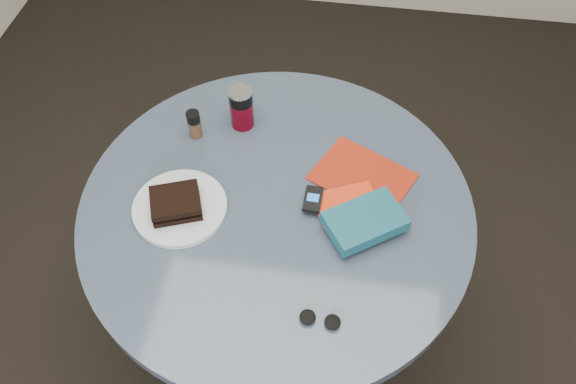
# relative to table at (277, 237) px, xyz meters

# --- Properties ---
(ground) EXTENTS (4.00, 4.00, 0.00)m
(ground) POSITION_rel_table_xyz_m (0.00, 0.00, -0.59)
(ground) COLOR black
(ground) RESTS_ON ground
(table) EXTENTS (1.00, 1.00, 0.75)m
(table) POSITION_rel_table_xyz_m (0.00, 0.00, 0.00)
(table) COLOR black
(table) RESTS_ON ground
(plate) EXTENTS (0.31, 0.31, 0.02)m
(plate) POSITION_rel_table_xyz_m (-0.24, -0.06, 0.17)
(plate) COLOR silver
(plate) RESTS_ON table
(sandwich) EXTENTS (0.15, 0.14, 0.04)m
(sandwich) POSITION_rel_table_xyz_m (-0.24, -0.06, 0.20)
(sandwich) COLOR black
(sandwich) RESTS_ON plate
(soda_can) EXTENTS (0.07, 0.07, 0.12)m
(soda_can) POSITION_rel_table_xyz_m (-0.14, 0.26, 0.23)
(soda_can) COLOR #5A0411
(soda_can) RESTS_ON table
(pepper_grinder) EXTENTS (0.04, 0.04, 0.08)m
(pepper_grinder) POSITION_rel_table_xyz_m (-0.26, 0.20, 0.21)
(pepper_grinder) COLOR #4D3521
(pepper_grinder) RESTS_ON table
(magazine) EXTENTS (0.30, 0.27, 0.00)m
(magazine) POSITION_rel_table_xyz_m (0.21, 0.12, 0.17)
(magazine) COLOR maroon
(magazine) RESTS_ON table
(red_book) EXTENTS (0.18, 0.16, 0.01)m
(red_book) POSITION_rel_table_xyz_m (0.18, 0.01, 0.17)
(red_book) COLOR red
(red_book) RESTS_ON magazine
(novel) EXTENTS (0.22, 0.20, 0.04)m
(novel) POSITION_rel_table_xyz_m (0.22, -0.05, 0.20)
(novel) COLOR #134A5C
(novel) RESTS_ON red_book
(mp3_player) EXTENTS (0.05, 0.08, 0.01)m
(mp3_player) POSITION_rel_table_xyz_m (0.09, 0.01, 0.19)
(mp3_player) COLOR black
(mp3_player) RESTS_ON red_book
(headphones) EXTENTS (0.09, 0.04, 0.02)m
(headphones) POSITION_rel_table_xyz_m (0.15, -0.30, 0.17)
(headphones) COLOR black
(headphones) RESTS_ON table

